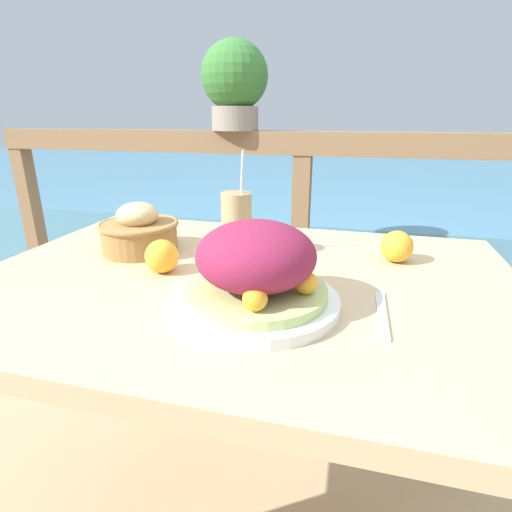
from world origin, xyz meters
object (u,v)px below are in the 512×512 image
(salad_plate, at_px, (256,271))
(bread_basket, at_px, (139,231))
(drink_glass, at_px, (237,225))
(potted_plant, at_px, (235,82))

(salad_plate, bearing_deg, bread_basket, 147.79)
(drink_glass, bearing_deg, potted_plant, 107.42)
(drink_glass, xyz_separation_m, bread_basket, (-0.25, -0.03, -0.03))
(salad_plate, xyz_separation_m, drink_glass, (-0.11, 0.26, 0.01))
(salad_plate, relative_size, bread_basket, 1.52)
(drink_glass, relative_size, potted_plant, 0.75)
(bread_basket, bearing_deg, salad_plate, -32.21)
(drink_glass, bearing_deg, salad_plate, -65.93)
(bread_basket, distance_m, potted_plant, 0.86)
(salad_plate, distance_m, potted_plant, 1.12)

